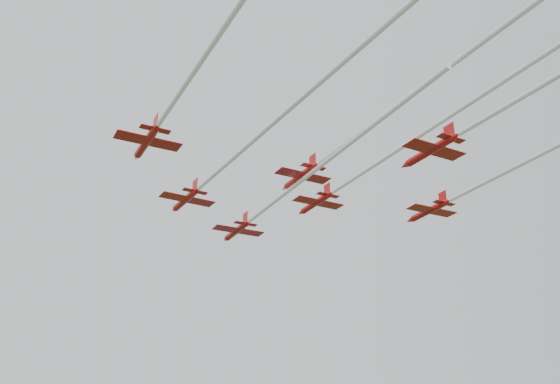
{
  "coord_description": "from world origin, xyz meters",
  "views": [
    {
      "loc": [
        -1.51,
        -97.53,
        9.38
      ],
      "look_at": [
        3.89,
        -5.08,
        49.11
      ],
      "focal_mm": 40.0,
      "sensor_mm": 36.0,
      "label": 1
    }
  ],
  "objects": [
    {
      "name": "jet_row3_mid",
      "position": [
        13.85,
        -27.83,
        48.74
      ],
      "size": [
        29.02,
        59.09,
        2.57
      ],
      "rotation": [
        0.0,
        0.0,
        0.43
      ],
      "color": "#B61111"
    },
    {
      "name": "jet_row4_right",
      "position": [
        31.33,
        -31.63,
        50.46
      ],
      "size": [
        28.62,
        55.75,
        2.91
      ],
      "rotation": [
        0.0,
        0.0,
        0.45
      ],
      "color": "#B61111"
    },
    {
      "name": "jet_row2_right",
      "position": [
        17.53,
        -11.1,
        50.96
      ],
      "size": [
        28.58,
        58.51,
        2.74
      ],
      "rotation": [
        0.0,
        0.0,
        0.43
      ],
      "color": "#B61111"
    },
    {
      "name": "jet_row3_right",
      "position": [
        35.93,
        -14.67,
        48.35
      ],
      "size": [
        26.75,
        57.33,
        2.68
      ],
      "rotation": [
        0.0,
        0.0,
        0.41
      ],
      "color": "#B61111"
    },
    {
      "name": "jet_row3_left",
      "position": [
        -11.67,
        -29.47,
        49.1
      ],
      "size": [
        20.1,
        41.07,
        2.7
      ],
      "rotation": [
        0.0,
        0.0,
        0.42
      ],
      "color": "#B61111"
    },
    {
      "name": "jet_lead",
      "position": [
        3.23,
        -5.52,
        47.47
      ],
      "size": [
        27.43,
        59.18,
        2.77
      ],
      "rotation": [
        0.0,
        0.0,
        0.4
      ],
      "color": "#B61111"
    },
    {
      "name": "jet_row2_left",
      "position": [
        -3.64,
        -18.78,
        48.09
      ],
      "size": [
        31.13,
        58.85,
        2.67
      ],
      "rotation": [
        0.0,
        0.0,
        0.47
      ],
      "color": "#B61111"
    }
  ]
}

